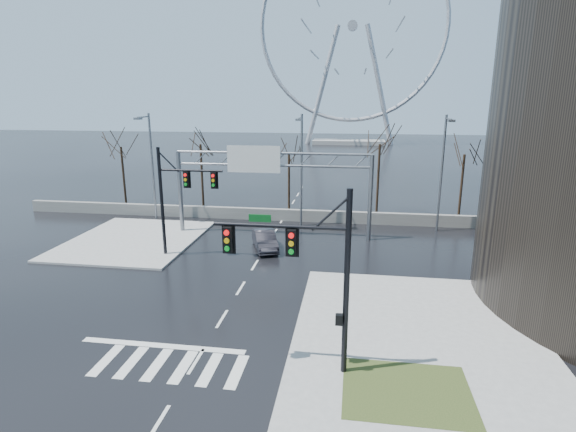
% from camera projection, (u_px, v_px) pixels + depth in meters
% --- Properties ---
extents(ground, '(260.00, 260.00, 0.00)m').
position_uv_depth(ground, '(222.00, 319.00, 23.74)').
color(ground, black).
rests_on(ground, ground).
extents(sidewalk_right_ext, '(12.00, 10.00, 0.15)m').
position_uv_depth(sidewalk_right_ext, '(412.00, 313.00, 24.21)').
color(sidewalk_right_ext, gray).
rests_on(sidewalk_right_ext, ground).
extents(sidewalk_far, '(10.00, 12.00, 0.15)m').
position_uv_depth(sidewalk_far, '(134.00, 240.00, 36.76)').
color(sidewalk_far, gray).
rests_on(sidewalk_far, ground).
extents(grass_strip, '(5.00, 4.00, 0.02)m').
position_uv_depth(grass_strip, '(407.00, 391.00, 17.64)').
color(grass_strip, '#273917').
rests_on(grass_strip, sidewalk_near).
extents(barrier_wall, '(52.00, 0.50, 1.10)m').
position_uv_depth(barrier_wall, '(282.00, 215.00, 42.73)').
color(barrier_wall, slate).
rests_on(barrier_wall, ground).
extents(signal_mast_near, '(5.52, 0.41, 8.00)m').
position_uv_depth(signal_mast_near, '(313.00, 265.00, 17.91)').
color(signal_mast_near, black).
rests_on(signal_mast_near, ground).
extents(signal_mast_far, '(4.72, 0.41, 8.00)m').
position_uv_depth(signal_mast_far, '(176.00, 192.00, 31.91)').
color(signal_mast_far, black).
rests_on(signal_mast_far, ground).
extents(sign_gantry, '(16.36, 0.40, 7.60)m').
position_uv_depth(sign_gantry, '(268.00, 175.00, 36.78)').
color(sign_gantry, slate).
rests_on(sign_gantry, ground).
extents(streetlight_left, '(0.50, 2.55, 10.00)m').
position_uv_depth(streetlight_left, '(150.00, 159.00, 41.32)').
color(streetlight_left, slate).
rests_on(streetlight_left, ground).
extents(streetlight_mid, '(0.50, 2.55, 10.00)m').
position_uv_depth(streetlight_mid, '(301.00, 162.00, 39.33)').
color(streetlight_mid, slate).
rests_on(streetlight_mid, ground).
extents(streetlight_right, '(0.50, 2.55, 10.00)m').
position_uv_depth(streetlight_right, '(443.00, 165.00, 37.63)').
color(streetlight_right, slate).
rests_on(streetlight_right, ground).
extents(tree_far_left, '(3.50, 3.50, 7.00)m').
position_uv_depth(tree_far_left, '(121.00, 154.00, 47.83)').
color(tree_far_left, black).
rests_on(tree_far_left, ground).
extents(tree_left, '(3.75, 3.75, 7.50)m').
position_uv_depth(tree_left, '(201.00, 152.00, 45.98)').
color(tree_left, black).
rests_on(tree_left, ground).
extents(tree_center, '(3.25, 3.25, 6.50)m').
position_uv_depth(tree_center, '(289.00, 160.00, 45.86)').
color(tree_center, black).
rests_on(tree_center, ground).
extents(tree_right, '(3.90, 3.90, 7.80)m').
position_uv_depth(tree_right, '(379.00, 152.00, 43.36)').
color(tree_right, black).
rests_on(tree_right, ground).
extents(tree_far_right, '(3.40, 3.40, 6.80)m').
position_uv_depth(tree_far_right, '(464.00, 162.00, 42.91)').
color(tree_far_right, black).
rests_on(tree_far_right, ground).
extents(ferris_wheel, '(45.00, 6.00, 50.91)m').
position_uv_depth(ferris_wheel, '(352.00, 34.00, 107.26)').
color(ferris_wheel, gray).
rests_on(ferris_wheel, ground).
extents(car, '(2.93, 4.61, 1.43)m').
position_uv_depth(car, '(265.00, 240.00, 34.57)').
color(car, black).
rests_on(car, ground).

